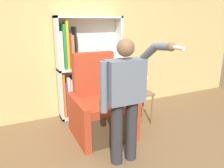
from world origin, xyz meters
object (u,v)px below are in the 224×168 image
(armchair, at_px, (100,110))
(side_table, at_px, (141,99))
(bookcase, at_px, (82,71))
(table_lamp, at_px, (142,74))
(person_standing, at_px, (125,95))

(armchair, height_order, side_table, armchair)
(armchair, distance_m, side_table, 0.81)
(bookcase, xyz_separation_m, armchair, (0.02, -0.83, -0.49))
(armchair, xyz_separation_m, table_lamp, (0.80, 0.05, 0.51))
(bookcase, xyz_separation_m, person_standing, (0.01, -1.67, 0.03))
(bookcase, xyz_separation_m, side_table, (0.83, -0.78, -0.44))
(table_lamp, bearing_deg, person_standing, -132.60)
(side_table, height_order, table_lamp, table_lamp)
(table_lamp, bearing_deg, side_table, 0.00)
(person_standing, bearing_deg, side_table, 47.40)
(side_table, bearing_deg, bookcase, 136.70)
(bookcase, height_order, table_lamp, bookcase)
(person_standing, distance_m, side_table, 1.29)
(bookcase, height_order, side_table, bookcase)
(armchair, relative_size, person_standing, 0.81)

